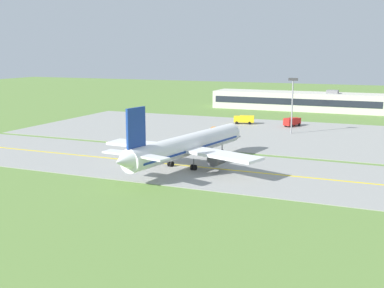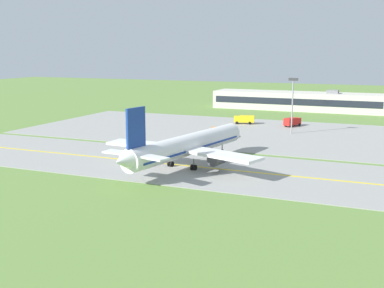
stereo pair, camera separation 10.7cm
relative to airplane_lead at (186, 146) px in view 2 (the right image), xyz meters
name	(u,v)px [view 2 (the right image)]	position (x,y,z in m)	size (l,w,h in m)	color
ground_plane	(184,166)	(-0.84, 0.61, -4.13)	(500.00, 500.00, 0.00)	olive
taxiway_strip	(184,166)	(-0.84, 0.61, -4.08)	(240.00, 28.00, 0.10)	gray
apron_pad	(283,135)	(9.16, 42.61, -4.08)	(140.00, 52.00, 0.10)	gray
taxiway_centreline	(184,165)	(-0.84, 0.61, -4.03)	(220.00, 0.60, 0.01)	yellow
airplane_lead	(186,146)	(0.00, 0.00, 0.00)	(32.19, 39.49, 12.70)	white
service_truck_fuel	(292,121)	(8.46, 57.51, -2.60)	(4.30, 6.32, 2.60)	red
service_truck_catering	(220,132)	(-5.28, 33.54, -2.95)	(6.60, 2.93, 2.59)	orange
service_truck_pushback	(244,119)	(-5.81, 57.00, -2.60)	(6.31, 3.43, 2.60)	yellow
terminal_building	(298,101)	(2.00, 99.63, -0.86)	(62.42, 13.44, 7.72)	beige
apron_light_mast	(293,99)	(10.69, 45.15, 5.19)	(2.40, 0.50, 14.70)	gray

